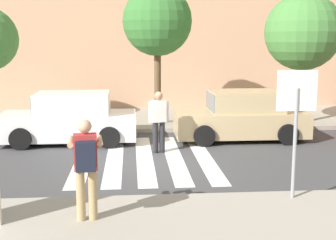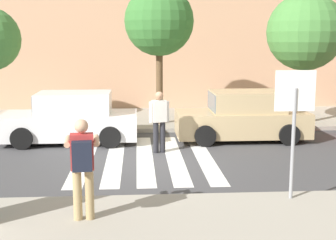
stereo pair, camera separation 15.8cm
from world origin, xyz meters
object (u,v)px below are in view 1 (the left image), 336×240
(pedestrian_crossing, at_px, (159,118))
(parked_car_white, at_px, (70,119))
(street_tree_center, at_px, (157,22))
(street_tree_east, at_px, (303,32))
(photographer_with_backpack, at_px, (86,161))
(stop_sign, at_px, (296,106))
(parked_car_tan, at_px, (241,117))

(pedestrian_crossing, bearing_deg, parked_car_white, 150.24)
(street_tree_center, bearing_deg, street_tree_east, -3.92)
(photographer_with_backpack, distance_m, street_tree_center, 9.58)
(pedestrian_crossing, relative_size, street_tree_east, 0.37)
(pedestrian_crossing, relative_size, parked_car_white, 0.42)
(photographer_with_backpack, height_order, parked_car_white, photographer_with_backpack)
(stop_sign, relative_size, parked_car_tan, 0.60)
(photographer_with_backpack, relative_size, street_tree_center, 0.36)
(parked_car_tan, distance_m, street_tree_east, 4.22)
(parked_car_tan, relative_size, street_tree_east, 0.89)
(photographer_with_backpack, height_order, street_tree_east, street_tree_east)
(photographer_with_backpack, xyz_separation_m, street_tree_east, (6.84, 8.71, 2.21))
(stop_sign, height_order, street_tree_east, street_tree_east)
(stop_sign, xyz_separation_m, photographer_with_backpack, (-3.84, -0.85, -0.76))
(photographer_with_backpack, xyz_separation_m, pedestrian_crossing, (1.53, 5.22, -0.19))
(photographer_with_backpack, bearing_deg, stop_sign, 12.50)
(street_tree_east, bearing_deg, photographer_with_backpack, -128.12)
(parked_car_white, bearing_deg, pedestrian_crossing, -29.76)
(stop_sign, xyz_separation_m, pedestrian_crossing, (-2.32, 4.36, -0.95))
(stop_sign, bearing_deg, parked_car_white, 130.15)
(stop_sign, xyz_separation_m, street_tree_center, (-2.12, 8.21, 1.82))
(parked_car_tan, distance_m, street_tree_center, 4.57)
(pedestrian_crossing, distance_m, parked_car_tan, 3.11)
(parked_car_tan, relative_size, street_tree_center, 0.85)
(stop_sign, height_order, pedestrian_crossing, stop_sign)
(photographer_with_backpack, height_order, street_tree_center, street_tree_center)
(stop_sign, bearing_deg, street_tree_center, 104.49)
(parked_car_tan, xyz_separation_m, street_tree_east, (2.60, 1.99, 2.66))
(parked_car_white, xyz_separation_m, street_tree_center, (2.83, 2.34, 3.02))
(parked_car_white, xyz_separation_m, parked_car_tan, (5.34, 0.00, 0.00))
(stop_sign, xyz_separation_m, parked_car_tan, (0.39, 5.87, -1.20))
(parked_car_tan, bearing_deg, street_tree_center, 137.04)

